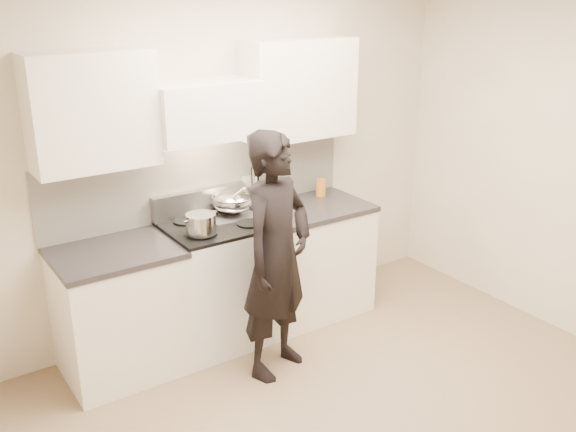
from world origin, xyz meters
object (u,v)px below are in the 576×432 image
(stove, at_px, (220,282))
(utensil_crock, at_px, (256,194))
(person, at_px, (277,256))
(wok, at_px, (233,201))
(counter_right, at_px, (309,258))

(stove, distance_m, utensil_crock, 0.77)
(stove, bearing_deg, person, -77.16)
(stove, height_order, person, person)
(stove, xyz_separation_m, utensil_crock, (0.48, 0.25, 0.54))
(wok, height_order, utensil_crock, utensil_crock)
(utensil_crock, bearing_deg, wok, -154.91)
(stove, relative_size, utensil_crock, 3.01)
(counter_right, relative_size, wok, 2.29)
(counter_right, distance_m, person, 0.99)
(person, bearing_deg, stove, 81.11)
(stove, height_order, counter_right, stove)
(wok, bearing_deg, counter_right, -10.21)
(utensil_crock, relative_size, person, 0.18)
(stove, xyz_separation_m, counter_right, (0.83, 0.00, -0.01))
(utensil_crock, bearing_deg, stove, -152.97)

